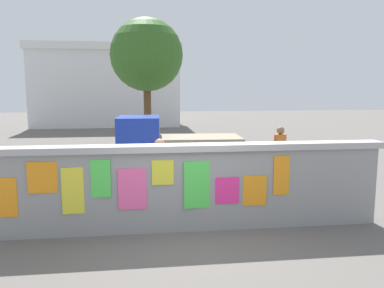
{
  "coord_description": "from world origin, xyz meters",
  "views": [
    {
      "loc": [
        -0.81,
        -7.07,
        2.67
      ],
      "look_at": [
        0.4,
        2.41,
        1.3
      ],
      "focal_mm": 36.39,
      "sensor_mm": 36.0,
      "label": 1
    }
  ],
  "objects_px": {
    "person_walking": "(160,168)",
    "tree_roadside": "(147,55)",
    "bicycle_near": "(280,185)",
    "motorcycle": "(76,190)",
    "auto_rickshaw_truck": "(173,148)",
    "person_bystander": "(280,149)"
  },
  "relations": [
    {
      "from": "motorcycle",
      "to": "person_walking",
      "type": "height_order",
      "value": "person_walking"
    },
    {
      "from": "person_walking",
      "to": "tree_roadside",
      "type": "bearing_deg",
      "value": 90.98
    },
    {
      "from": "motorcycle",
      "to": "auto_rickshaw_truck",
      "type": "bearing_deg",
      "value": 50.29
    },
    {
      "from": "auto_rickshaw_truck",
      "to": "person_walking",
      "type": "xyz_separation_m",
      "value": [
        -0.53,
        -3.25,
        0.09
      ]
    },
    {
      "from": "auto_rickshaw_truck",
      "to": "bicycle_near",
      "type": "bearing_deg",
      "value": -48.19
    },
    {
      "from": "auto_rickshaw_truck",
      "to": "bicycle_near",
      "type": "height_order",
      "value": "auto_rickshaw_truck"
    },
    {
      "from": "auto_rickshaw_truck",
      "to": "bicycle_near",
      "type": "distance_m",
      "value": 3.58
    },
    {
      "from": "bicycle_near",
      "to": "person_walking",
      "type": "height_order",
      "value": "person_walking"
    },
    {
      "from": "motorcycle",
      "to": "person_bystander",
      "type": "xyz_separation_m",
      "value": [
        5.28,
        1.79,
        0.52
      ]
    },
    {
      "from": "motorcycle",
      "to": "bicycle_near",
      "type": "relative_size",
      "value": 1.12
    },
    {
      "from": "auto_rickshaw_truck",
      "to": "bicycle_near",
      "type": "xyz_separation_m",
      "value": [
        2.36,
        -2.64,
        -0.54
      ]
    },
    {
      "from": "auto_rickshaw_truck",
      "to": "person_bystander",
      "type": "distance_m",
      "value": 3.1
    },
    {
      "from": "motorcycle",
      "to": "tree_roadside",
      "type": "height_order",
      "value": "tree_roadside"
    },
    {
      "from": "bicycle_near",
      "to": "person_walking",
      "type": "xyz_separation_m",
      "value": [
        -2.88,
        -0.62,
        0.62
      ]
    },
    {
      "from": "person_walking",
      "to": "person_bystander",
      "type": "bearing_deg",
      "value": 32.61
    },
    {
      "from": "auto_rickshaw_truck",
      "to": "person_walking",
      "type": "bearing_deg",
      "value": -99.19
    },
    {
      "from": "bicycle_near",
      "to": "person_walking",
      "type": "bearing_deg",
      "value": -167.92
    },
    {
      "from": "tree_roadside",
      "to": "auto_rickshaw_truck",
      "type": "bearing_deg",
      "value": -82.29
    },
    {
      "from": "bicycle_near",
      "to": "tree_roadside",
      "type": "bearing_deg",
      "value": 111.8
    },
    {
      "from": "person_bystander",
      "to": "motorcycle",
      "type": "bearing_deg",
      "value": -161.3
    },
    {
      "from": "auto_rickshaw_truck",
      "to": "motorcycle",
      "type": "xyz_separation_m",
      "value": [
        -2.35,
        -2.83,
        -0.44
      ]
    },
    {
      "from": "auto_rickshaw_truck",
      "to": "motorcycle",
      "type": "height_order",
      "value": "auto_rickshaw_truck"
    }
  ]
}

